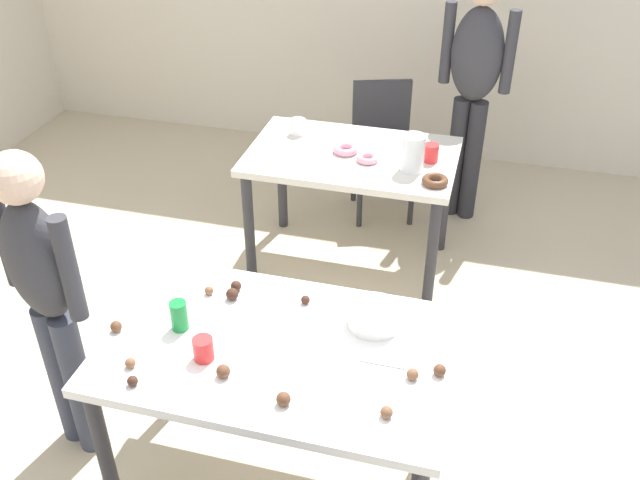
% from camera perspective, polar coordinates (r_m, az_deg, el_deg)
% --- Properties ---
extents(ground_plane, '(6.40, 6.40, 0.00)m').
position_cam_1_polar(ground_plane, '(3.24, -0.93, -17.65)').
color(ground_plane, beige).
extents(dining_table_near, '(1.30, 0.82, 0.75)m').
position_cam_1_polar(dining_table_near, '(2.72, -3.34, -9.92)').
color(dining_table_near, white).
rests_on(dining_table_near, ground_plane).
extents(dining_table_far, '(1.16, 0.74, 0.75)m').
position_cam_1_polar(dining_table_far, '(4.01, 2.55, 5.65)').
color(dining_table_far, silver).
rests_on(dining_table_far, ground_plane).
extents(chair_far_table, '(0.51, 0.51, 0.87)m').
position_cam_1_polar(chair_far_table, '(4.70, 5.06, 7.97)').
color(chair_far_table, '#2D2D33').
rests_on(chair_far_table, ground_plane).
extents(person_girl_near, '(0.45, 0.30, 1.44)m').
position_cam_1_polar(person_girl_near, '(2.94, -21.29, -3.62)').
color(person_girl_near, '#383D4C').
rests_on(person_girl_near, ground_plane).
extents(person_adult_far, '(0.45, 0.26, 1.62)m').
position_cam_1_polar(person_adult_far, '(4.51, 12.36, 12.84)').
color(person_adult_far, '#28282D').
rests_on(person_adult_far, ground_plane).
extents(mixing_bowl, '(0.20, 0.20, 0.08)m').
position_cam_1_polar(mixing_bowl, '(2.72, 4.38, -6.15)').
color(mixing_bowl, white).
rests_on(mixing_bowl, dining_table_near).
extents(soda_can, '(0.07, 0.07, 0.12)m').
position_cam_1_polar(soda_can, '(2.74, -11.29, -5.99)').
color(soda_can, '#198438').
rests_on(soda_can, dining_table_near).
extents(fork_near, '(0.17, 0.02, 0.01)m').
position_cam_1_polar(fork_near, '(2.58, 4.99, -9.89)').
color(fork_near, silver).
rests_on(fork_near, dining_table_near).
extents(cup_near_0, '(0.08, 0.08, 0.09)m').
position_cam_1_polar(cup_near_0, '(2.60, -9.39, -8.66)').
color(cup_near_0, red).
rests_on(cup_near_0, dining_table_near).
extents(cake_ball_0, '(0.04, 0.04, 0.04)m').
position_cam_1_polar(cake_ball_0, '(2.40, 5.39, -13.66)').
color(cake_ball_0, brown).
rests_on(cake_ball_0, dining_table_near).
extents(cake_ball_1, '(0.05, 0.05, 0.05)m').
position_cam_1_polar(cake_ball_1, '(2.54, -7.81, -10.44)').
color(cake_ball_1, brown).
rests_on(cake_ball_1, dining_table_near).
extents(cake_ball_2, '(0.04, 0.04, 0.04)m').
position_cam_1_polar(cake_ball_2, '(2.64, -15.05, -9.56)').
color(cake_ball_2, brown).
rests_on(cake_ball_2, dining_table_near).
extents(cake_ball_3, '(0.04, 0.04, 0.04)m').
position_cam_1_polar(cake_ball_3, '(2.91, -8.94, -4.05)').
color(cake_ball_3, brown).
rests_on(cake_ball_3, dining_table_near).
extents(cake_ball_4, '(0.05, 0.05, 0.05)m').
position_cam_1_polar(cake_ball_4, '(2.56, 9.62, -10.31)').
color(cake_ball_4, brown).
rests_on(cake_ball_4, dining_table_near).
extents(cake_ball_5, '(0.05, 0.05, 0.05)m').
position_cam_1_polar(cake_ball_5, '(2.43, -2.97, -12.68)').
color(cake_ball_5, brown).
rests_on(cake_ball_5, dining_table_near).
extents(cake_ball_6, '(0.05, 0.05, 0.05)m').
position_cam_1_polar(cake_ball_6, '(2.87, -7.10, -4.35)').
color(cake_ball_6, '#3D2319').
rests_on(cake_ball_6, dining_table_near).
extents(cake_ball_7, '(0.04, 0.04, 0.04)m').
position_cam_1_polar(cake_ball_7, '(2.53, 7.47, -10.69)').
color(cake_ball_7, brown).
rests_on(cake_ball_7, dining_table_near).
extents(cake_ball_8, '(0.04, 0.04, 0.04)m').
position_cam_1_polar(cake_ball_8, '(2.80, -16.11, -6.72)').
color(cake_ball_8, brown).
rests_on(cake_ball_8, dining_table_near).
extents(cake_ball_9, '(0.04, 0.04, 0.04)m').
position_cam_1_polar(cake_ball_9, '(2.57, -14.88, -10.93)').
color(cake_ball_9, '#3D2319').
rests_on(cake_ball_9, dining_table_near).
extents(cake_ball_10, '(0.04, 0.04, 0.04)m').
position_cam_1_polar(cake_ball_10, '(2.91, -6.79, -3.69)').
color(cake_ball_10, '#3D2319').
rests_on(cake_ball_10, dining_table_near).
extents(cake_ball_11, '(0.04, 0.04, 0.04)m').
position_cam_1_polar(cake_ball_11, '(2.83, -1.18, -4.84)').
color(cake_ball_11, '#3D2319').
rests_on(cake_ball_11, dining_table_near).
extents(pitcher_far, '(0.13, 0.13, 0.20)m').
position_cam_1_polar(pitcher_far, '(3.77, 7.49, 6.97)').
color(pitcher_far, white).
rests_on(pitcher_far, dining_table_far).
extents(cup_far_0, '(0.08, 0.08, 0.10)m').
position_cam_1_polar(cup_far_0, '(3.90, 8.94, 6.95)').
color(cup_far_0, red).
rests_on(cup_far_0, dining_table_far).
extents(cup_far_1, '(0.09, 0.09, 0.09)m').
position_cam_1_polar(cup_far_1, '(4.17, -1.78, 9.12)').
color(cup_far_1, white).
rests_on(cup_far_1, dining_table_far).
extents(donut_far_0, '(0.12, 0.12, 0.04)m').
position_cam_1_polar(donut_far_0, '(3.87, 3.86, 6.59)').
color(donut_far_0, pink).
rests_on(donut_far_0, dining_table_far).
extents(donut_far_1, '(0.14, 0.14, 0.04)m').
position_cam_1_polar(donut_far_1, '(3.69, 9.26, 4.75)').
color(donut_far_1, brown).
rests_on(donut_far_1, dining_table_far).
extents(donut_far_2, '(0.14, 0.14, 0.04)m').
position_cam_1_polar(donut_far_2, '(3.96, 2.08, 7.33)').
color(donut_far_2, pink).
rests_on(donut_far_2, dining_table_far).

